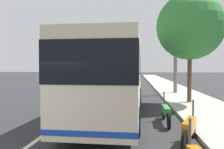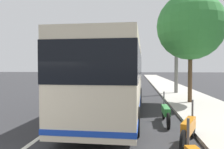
{
  "view_description": "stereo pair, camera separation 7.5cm",
  "coord_description": "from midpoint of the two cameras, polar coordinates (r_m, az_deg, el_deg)",
  "views": [
    {
      "loc": [
        -3.57,
        -3.15,
        2.32
      ],
      "look_at": [
        7.43,
        -1.99,
        1.98
      ],
      "focal_mm": 36.4,
      "sensor_mm": 36.0,
      "label": 1
    },
    {
      "loc": [
        -3.57,
        -3.22,
        2.32
      ],
      "look_at": [
        7.43,
        -1.99,
        1.98
      ],
      "focal_mm": 36.4,
      "sensor_mm": 36.0,
      "label": 2
    }
  ],
  "objects": [
    {
      "name": "car_side_street",
      "position": [
        45.76,
        -0.72,
        -0.3
      ],
      "size": [
        4.19,
        2.04,
        1.38
      ],
      "rotation": [
        0.0,
        0.0,
        3.17
      ],
      "color": "black",
      "rests_on": "ground"
    },
    {
      "name": "car_ahead_same_lane",
      "position": [
        41.02,
        4.21,
        -0.57
      ],
      "size": [
        4.08,
        1.84,
        1.38
      ],
      "rotation": [
        0.0,
        0.0,
        -0.0
      ],
      "color": "gold",
      "rests_on": "ground"
    },
    {
      "name": "utility_pole",
      "position": [
        20.59,
        15.59,
        7.19
      ],
      "size": [
        0.31,
        0.31,
        8.59
      ],
      "primitive_type": "cylinder",
      "color": "slate",
      "rests_on": "ground"
    },
    {
      "name": "roadside_tree_mid_block",
      "position": [
        15.39,
        18.87,
        11.32
      ],
      "size": [
        4.21,
        4.21,
        7.02
      ],
      "color": "brown",
      "rests_on": "ground"
    },
    {
      "name": "motorcycle_nearest_curb",
      "position": [
        7.36,
        18.6,
        -12.79
      ],
      "size": [
        2.18,
        0.93,
        1.28
      ],
      "rotation": [
        0.0,
        0.0,
        -0.38
      ],
      "color": "black",
      "rests_on": "ground"
    },
    {
      "name": "lane_divider_line",
      "position": [
        14.13,
        -7.16,
        -7.7
      ],
      "size": [
        110.0,
        0.16,
        0.01
      ],
      "primitive_type": "cube",
      "color": "silver",
      "rests_on": "ground"
    },
    {
      "name": "sidewalk_curb",
      "position": [
        14.26,
        21.41,
        -7.45
      ],
      "size": [
        110.0,
        3.6,
        0.14
      ],
      "primitive_type": "cube",
      "color": "#B2ADA3",
      "rests_on": "ground"
    },
    {
      "name": "motorcycle_by_tree",
      "position": [
        9.79,
        13.17,
        -9.22
      ],
      "size": [
        2.31,
        0.25,
        1.26
      ],
      "rotation": [
        0.0,
        0.0,
        -0.01
      ],
      "color": "black",
      "rests_on": "ground"
    },
    {
      "name": "coach_bus",
      "position": [
        11.28,
        0.28,
        0.09
      ],
      "size": [
        11.1,
        2.9,
        3.45
      ],
      "rotation": [
        0.0,
        0.0,
        -0.03
      ],
      "color": "beige",
      "rests_on": "ground"
    }
  ]
}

